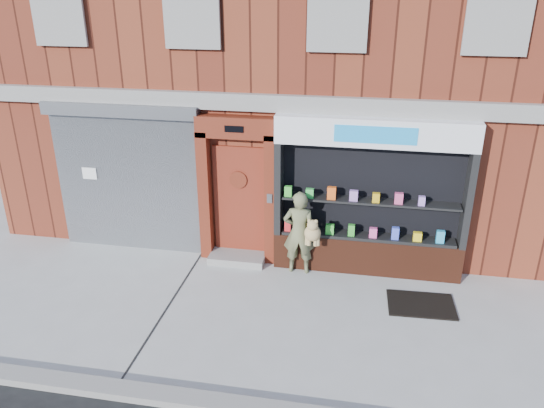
# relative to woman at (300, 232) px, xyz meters

# --- Properties ---
(ground) EXTENTS (80.00, 80.00, 0.00)m
(ground) POSITION_rel_woman_xyz_m (-0.52, -1.53, -0.83)
(ground) COLOR #9E9E99
(ground) RESTS_ON ground
(curb) EXTENTS (60.00, 0.30, 0.12)m
(curb) POSITION_rel_woman_xyz_m (-0.52, -3.68, -0.77)
(curb) COLOR gray
(curb) RESTS_ON ground
(building) EXTENTS (12.00, 8.16, 8.00)m
(building) POSITION_rel_woman_xyz_m (-0.52, 4.46, 3.17)
(building) COLOR #5F2315
(building) RESTS_ON ground
(shutter_bay) EXTENTS (3.10, 0.30, 3.04)m
(shutter_bay) POSITION_rel_woman_xyz_m (-3.52, 0.39, 0.89)
(shutter_bay) COLOR gray
(shutter_bay) RESTS_ON ground
(red_door_bay) EXTENTS (1.52, 0.58, 2.90)m
(red_door_bay) POSITION_rel_woman_xyz_m (-1.26, 0.33, 0.63)
(red_door_bay) COLOR #601E10
(red_door_bay) RESTS_ON ground
(pharmacy_bay) EXTENTS (3.50, 0.41, 3.00)m
(pharmacy_bay) POSITION_rel_woman_xyz_m (1.23, 0.28, 0.54)
(pharmacy_bay) COLOR #4F2112
(pharmacy_bay) RESTS_ON ground
(woman) EXTENTS (0.73, 0.53, 1.64)m
(woman) POSITION_rel_woman_xyz_m (0.00, 0.00, 0.00)
(woman) COLOR #646643
(woman) RESTS_ON ground
(doormat) EXTENTS (1.16, 0.84, 0.03)m
(doormat) POSITION_rel_woman_xyz_m (2.22, -0.77, -0.82)
(doormat) COLOR black
(doormat) RESTS_ON ground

